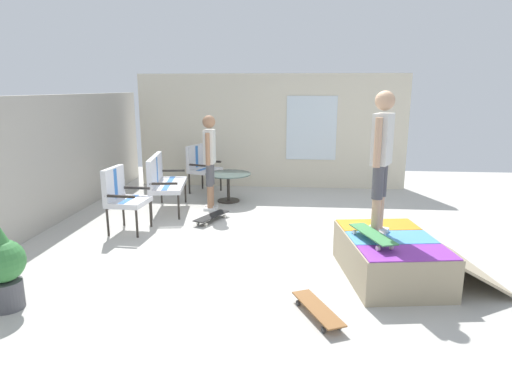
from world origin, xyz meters
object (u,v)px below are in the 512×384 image
at_px(patio_chair_near_house, 200,164).
at_px(person_watching, 210,155).
at_px(person_skater, 382,152).
at_px(patio_table, 228,182).
at_px(potted_plant, 3,266).
at_px(skateboard_by_bench, 212,216).
at_px(skateboard_on_ramp, 372,235).
at_px(patio_bench, 162,178).
at_px(skate_ramp, 392,257).
at_px(patio_chair_by_wall, 121,193).
at_px(skateboard_spare, 318,309).

bearing_deg(patio_chair_near_house, person_watching, -160.85).
relative_size(person_watching, person_skater, 1.03).
relative_size(patio_table, potted_plant, 0.98).
distance_m(skateboard_by_bench, skateboard_on_ramp, 3.24).
relative_size(patio_bench, person_watching, 0.76).
height_order(skate_ramp, patio_chair_by_wall, patio_chair_by_wall).
xyz_separation_m(patio_table, skateboard_by_bench, (-1.36, 0.08, -0.32)).
distance_m(person_skater, skateboard_on_ramp, 0.96).
distance_m(patio_bench, patio_table, 1.36).
bearing_deg(skate_ramp, potted_plant, 105.77).
xyz_separation_m(patio_table, skateboard_on_ramp, (-3.59, -2.21, 0.18)).
bearing_deg(skateboard_by_bench, patio_bench, 60.00).
bearing_deg(skateboard_spare, patio_table, 19.31).
bearing_deg(patio_chair_near_house, patio_table, -137.42).
relative_size(person_skater, skateboard_by_bench, 2.08).
xyz_separation_m(person_watching, person_skater, (-2.67, -2.55, 0.46)).
bearing_deg(skateboard_on_ramp, patio_table, 31.55).
distance_m(person_skater, skateboard_spare, 1.98).
bearing_deg(patio_table, skate_ramp, -143.78).
relative_size(patio_chair_by_wall, person_skater, 0.60).
relative_size(skateboard_by_bench, potted_plant, 0.88).
height_order(patio_chair_by_wall, person_watching, person_watching).
bearing_deg(patio_table, patio_chair_by_wall, 145.40).
bearing_deg(patio_chair_by_wall, potted_plant, 174.97).
bearing_deg(skate_ramp, patio_bench, 53.82).
distance_m(patio_bench, potted_plant, 3.82).
xyz_separation_m(skate_ramp, skateboard_by_bench, (2.04, 2.58, -0.17)).
bearing_deg(person_skater, skateboard_spare, 147.63).
bearing_deg(person_watching, skate_ramp, -135.65).
relative_size(patio_chair_near_house, patio_chair_by_wall, 1.00).
xyz_separation_m(skate_ramp, patio_chair_near_house, (4.20, 3.22, 0.36)).
height_order(patio_chair_near_house, person_watching, person_watching).
bearing_deg(patio_bench, person_skater, -126.24).
bearing_deg(patio_chair_by_wall, person_skater, -109.08).
bearing_deg(patio_chair_by_wall, patio_bench, -13.12).
height_order(patio_table, skateboard_spare, patio_table).
distance_m(skateboard_by_bench, skateboard_spare, 3.51).
distance_m(skate_ramp, potted_plant, 4.27).
xyz_separation_m(patio_table, person_watching, (-0.61, 0.24, 0.62)).
distance_m(patio_chair_by_wall, person_watching, 1.85).
xyz_separation_m(patio_chair_near_house, skateboard_by_bench, (-2.16, -0.64, -0.53)).
height_order(skate_ramp, skateboard_on_ramp, skateboard_on_ramp).
relative_size(person_watching, potted_plant, 1.89).
distance_m(skate_ramp, patio_table, 4.23).
bearing_deg(person_watching, patio_chair_by_wall, 140.78).
height_order(skate_ramp, person_watching, person_watching).
distance_m(patio_chair_near_house, person_skater, 5.15).
xyz_separation_m(patio_table, skateboard_spare, (-4.46, -1.56, -0.32)).
height_order(skateboard_by_bench, potted_plant, potted_plant).
bearing_deg(person_skater, skate_ramp, -125.09).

